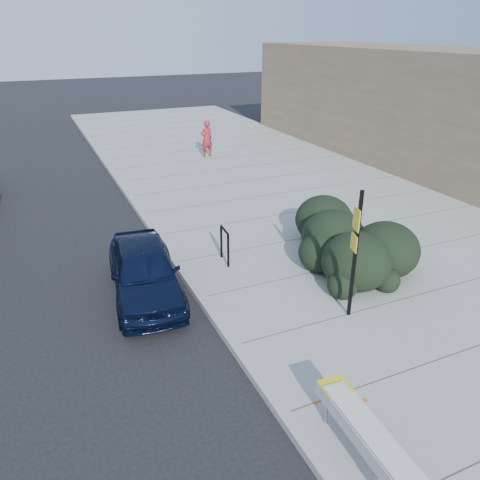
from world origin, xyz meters
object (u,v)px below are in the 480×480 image
at_px(sign_post, 355,248).
at_px(sedan_navy, 144,271).
at_px(bench, 367,434).
at_px(bike_rack, 225,242).
at_px(pedestrian, 207,139).

xyz_separation_m(sign_post, sedan_navy, (-3.83, 2.90, -1.11)).
distance_m(bench, bike_rack, 6.82).
distance_m(sign_post, pedestrian, 14.65).
xyz_separation_m(sedan_navy, pedestrian, (5.90, 11.59, 0.37)).
relative_size(bike_rack, pedestrian, 0.55).
bearing_deg(bench, sedan_navy, 108.93).
relative_size(sign_post, sedan_navy, 0.74).
xyz_separation_m(sign_post, pedestrian, (2.08, 14.48, -0.75)).
distance_m(bike_rack, sign_post, 3.95).
relative_size(bench, bike_rack, 2.32).
bearing_deg(bench, pedestrian, 80.19).
bearing_deg(pedestrian, sedan_navy, 51.10).
bearing_deg(bike_rack, bench, -90.49).
relative_size(bench, sign_post, 0.78).
xyz_separation_m(bike_rack, sedan_navy, (-2.32, -0.60, -0.07)).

